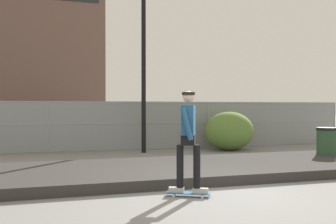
# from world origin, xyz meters

# --- Properties ---
(ground_plane) EXTENTS (120.00, 120.00, 0.00)m
(ground_plane) POSITION_xyz_m (0.00, 0.00, 0.00)
(ground_plane) COLOR slate
(gravel_berm) EXTENTS (17.68, 3.26, 0.22)m
(gravel_berm) POSITION_xyz_m (0.00, 2.11, 0.11)
(gravel_berm) COLOR #33302D
(gravel_berm) RESTS_ON ground_plane
(skateboard) EXTENTS (0.81, 0.53, 0.07)m
(skateboard) POSITION_xyz_m (-0.44, -0.06, 0.06)
(skateboard) COLOR #2D608C
(skateboard) RESTS_ON ground_plane
(skater) EXTENTS (0.69, 0.62, 1.85)m
(skater) POSITION_xyz_m (-0.44, -0.06, 1.13)
(skater) COLOR #B2ADA8
(skater) RESTS_ON skateboard
(chain_fence) EXTENTS (18.53, 0.06, 1.85)m
(chain_fence) POSITION_xyz_m (0.00, 7.38, 0.93)
(chain_fence) COLOR gray
(chain_fence) RESTS_ON ground_plane
(street_lamp) EXTENTS (0.44, 0.44, 7.39)m
(street_lamp) POSITION_xyz_m (0.22, 6.52, 4.55)
(street_lamp) COLOR black
(street_lamp) RESTS_ON ground_plane
(parked_car_near) EXTENTS (4.53, 2.22, 1.66)m
(parked_car_near) POSITION_xyz_m (-4.42, 11.11, 0.84)
(parked_car_near) COLOR navy
(parked_car_near) RESTS_ON ground_plane
(parked_car_mid) EXTENTS (4.50, 2.15, 1.66)m
(parked_car_mid) POSITION_xyz_m (1.69, 10.85, 0.84)
(parked_car_mid) COLOR maroon
(parked_car_mid) RESTS_ON ground_plane
(library_building) EXTENTS (19.87, 10.42, 24.97)m
(library_building) POSITION_xyz_m (-7.13, 44.05, 12.49)
(library_building) COLOR brown
(library_building) RESTS_ON ground_plane
(shrub_left) EXTENTS (1.89, 1.55, 1.46)m
(shrub_left) POSITION_xyz_m (3.49, 6.31, 0.73)
(shrub_left) COLOR #567A33
(shrub_left) RESTS_ON ground_plane
(trash_bin) EXTENTS (0.59, 0.59, 1.03)m
(trash_bin) POSITION_xyz_m (4.89, 2.71, 0.52)
(trash_bin) COLOR #2D5133
(trash_bin) RESTS_ON ground_plane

